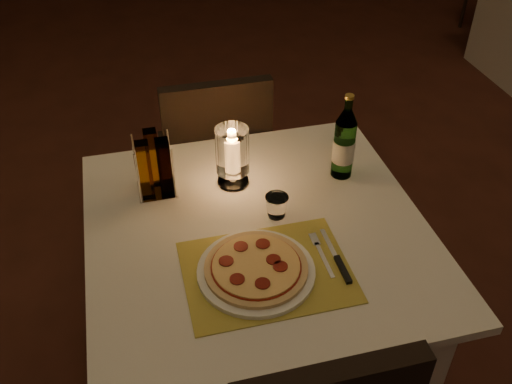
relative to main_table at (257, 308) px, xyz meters
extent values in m
cube|color=#451E16|center=(0.00, 0.25, -0.38)|extent=(8.00, 10.00, 0.02)
cube|color=silver|center=(0.00, 0.00, -0.02)|extent=(0.88, 0.88, 0.71)
cube|color=silver|center=(0.00, 0.00, 0.35)|extent=(1.00, 1.00, 0.03)
cube|color=black|center=(0.00, 0.80, 0.09)|extent=(0.42, 0.42, 0.05)
cube|color=black|center=(0.00, 0.61, 0.32)|extent=(0.42, 0.05, 0.42)
cylinder|color=black|center=(0.17, 0.97, -0.15)|extent=(0.03, 0.03, 0.44)
cylinder|color=black|center=(-0.17, 0.97, -0.15)|extent=(0.03, 0.03, 0.44)
cylinder|color=black|center=(0.17, 0.63, -0.15)|extent=(0.03, 0.03, 0.44)
cylinder|color=black|center=(-0.17, 0.63, -0.15)|extent=(0.03, 0.03, 0.44)
cube|color=#AD9D3C|center=(-0.02, -0.18, 0.37)|extent=(0.45, 0.34, 0.00)
cylinder|color=white|center=(-0.05, -0.18, 0.38)|extent=(0.32, 0.32, 0.01)
cylinder|color=#D8B77F|center=(-0.05, -0.18, 0.39)|extent=(0.28, 0.28, 0.01)
cylinder|color=maroon|center=(-0.05, -0.18, 0.40)|extent=(0.24, 0.24, 0.00)
cylinder|color=#EACC7F|center=(-0.05, -0.18, 0.40)|extent=(0.24, 0.24, 0.00)
cylinder|color=maroon|center=(0.00, -0.18, 0.40)|extent=(0.04, 0.04, 0.00)
cylinder|color=maroon|center=(-0.01, -0.11, 0.40)|extent=(0.04, 0.04, 0.00)
cylinder|color=maroon|center=(-0.07, -0.10, 0.40)|extent=(0.04, 0.04, 0.00)
cylinder|color=maroon|center=(-0.13, -0.15, 0.40)|extent=(0.04, 0.04, 0.00)
cylinder|color=maroon|center=(-0.11, -0.22, 0.40)|extent=(0.04, 0.04, 0.00)
cylinder|color=maroon|center=(-0.05, -0.25, 0.40)|extent=(0.04, 0.04, 0.00)
cylinder|color=maroon|center=(0.01, -0.20, 0.40)|extent=(0.04, 0.04, 0.00)
cube|color=silver|center=(0.15, -0.18, 0.37)|extent=(0.01, 0.14, 0.00)
cube|color=silver|center=(0.15, -0.10, 0.37)|extent=(0.02, 0.05, 0.00)
cube|color=black|center=(0.18, -0.23, 0.38)|extent=(0.02, 0.10, 0.01)
cube|color=silver|center=(0.18, -0.12, 0.37)|extent=(0.01, 0.12, 0.00)
cylinder|color=#69A75A|center=(0.33, 0.19, 0.47)|extent=(0.07, 0.07, 0.20)
cylinder|color=#69A75A|center=(0.33, 0.19, 0.63)|extent=(0.02, 0.02, 0.04)
cylinder|color=gold|center=(0.33, 0.19, 0.66)|extent=(0.03, 0.03, 0.01)
cylinder|color=silver|center=(0.33, 0.19, 0.46)|extent=(0.07, 0.07, 0.08)
cylinder|color=white|center=(-0.02, 0.23, 0.37)|extent=(0.10, 0.10, 0.01)
cylinder|color=white|center=(-0.02, 0.23, 0.40)|extent=(0.02, 0.02, 0.04)
cylinder|color=white|center=(-0.02, 0.23, 0.49)|extent=(0.11, 0.11, 0.15)
cylinder|color=white|center=(-0.02, 0.23, 0.48)|extent=(0.03, 0.03, 0.11)
ellipsoid|color=orange|center=(-0.02, 0.23, 0.55)|extent=(0.02, 0.02, 0.03)
cube|color=white|center=(-0.27, 0.25, 0.37)|extent=(0.12, 0.12, 0.01)
cylinder|color=white|center=(-0.32, 0.20, 0.46)|extent=(0.01, 0.01, 0.18)
cylinder|color=white|center=(-0.21, 0.20, 0.46)|extent=(0.01, 0.01, 0.18)
cylinder|color=white|center=(-0.32, 0.31, 0.46)|extent=(0.01, 0.01, 0.18)
cylinder|color=white|center=(-0.21, 0.31, 0.46)|extent=(0.01, 0.01, 0.18)
cube|color=#BF8C33|center=(-0.30, 0.22, 0.47)|extent=(0.04, 0.04, 0.20)
cube|color=#3F1E14|center=(-0.24, 0.22, 0.47)|extent=(0.04, 0.04, 0.20)
cube|color=#BF8C33|center=(-0.27, 0.28, 0.47)|extent=(0.04, 0.04, 0.20)
cylinder|color=black|center=(2.44, 2.78, -0.15)|extent=(0.03, 0.03, 0.44)
cylinder|color=black|center=(2.44, 2.44, -0.15)|extent=(0.03, 0.03, 0.44)
camera|label=1|loc=(-0.31, -1.21, 1.50)|focal=40.00mm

